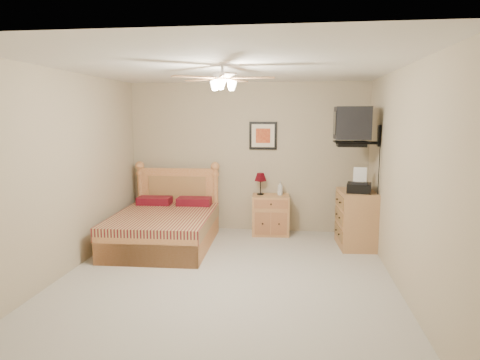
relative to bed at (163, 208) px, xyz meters
name	(u,v)px	position (x,y,z in m)	size (l,w,h in m)	color
floor	(226,277)	(1.13, -1.12, -0.60)	(4.50, 4.50, 0.00)	#A8A398
ceiling	(225,67)	(1.13, -1.12, 1.90)	(4.00, 4.50, 0.04)	white
wall_back	(247,157)	(1.13, 1.13, 0.65)	(4.00, 0.04, 2.50)	tan
wall_front	(171,224)	(1.13, -3.37, 0.65)	(4.00, 0.04, 2.50)	tan
wall_left	(66,173)	(-0.87, -1.12, 0.65)	(0.04, 4.50, 2.50)	tan
wall_right	(402,179)	(3.13, -1.12, 0.65)	(0.04, 4.50, 2.50)	tan
bed	(163,208)	(0.00, 0.00, 0.00)	(1.40, 1.84, 1.19)	#BA6F38
nightstand	(271,215)	(1.56, 0.88, -0.27)	(0.60, 0.45, 0.65)	#A87048
table_lamp	(260,184)	(1.38, 0.94, 0.24)	(0.20, 0.20, 0.36)	#510710
lotion_bottle	(280,188)	(1.71, 0.92, 0.17)	(0.09, 0.09, 0.23)	silver
framed_picture	(263,136)	(1.40, 1.11, 1.02)	(0.46, 0.04, 0.46)	black
dresser	(356,219)	(2.86, 0.35, -0.17)	(0.50, 0.72, 0.85)	#A87349
fax_machine	(359,180)	(2.87, 0.23, 0.43)	(0.33, 0.36, 0.36)	black
magazine_lower	(353,188)	(2.83, 0.55, 0.27)	(0.21, 0.28, 0.03)	beige
magazine_upper	(353,186)	(2.82, 0.54, 0.29)	(0.21, 0.29, 0.02)	gray
wall_tv	(363,126)	(2.88, 0.22, 1.21)	(0.56, 0.46, 0.58)	black
ceiling_fan	(222,78)	(1.13, -1.32, 1.76)	(1.14, 1.14, 0.28)	white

